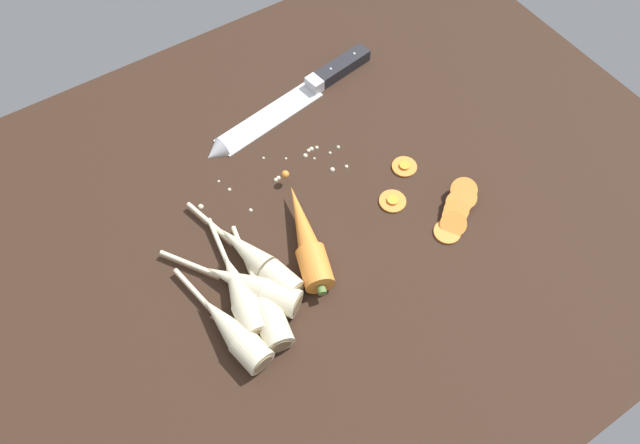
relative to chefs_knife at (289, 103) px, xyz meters
The scene contains 12 objects.
ground_plane 22.97cm from the chefs_knife, 112.45° to the right, with size 120.00×90.00×4.00cm, color #332116.
chefs_knife is the anchor object (origin of this frame).
whole_carrot 27.42cm from the chefs_knife, 116.03° to the right, with size 9.14×20.46×4.20cm.
parsnip_front 34.85cm from the chefs_knife, 129.71° to the right, with size 13.80×19.02×4.00cm.
parsnip_mid_left 35.97cm from the chefs_knife, 131.69° to the right, with size 5.67×19.95×4.00cm.
parsnip_mid_right 41.41cm from the chefs_knife, 131.47° to the right, with size 6.10×19.02×4.00cm.
parsnip_back 37.23cm from the chefs_knife, 126.35° to the right, with size 6.12×19.73×4.00cm.
parsnip_outer 31.04cm from the chefs_knife, 129.29° to the right, with size 7.79×22.00×4.00cm.
carrot_slice_stack 33.63cm from the chefs_knife, 73.56° to the right, with size 9.98×7.73×3.85cm.
carrot_slice_stray_near 22.94cm from the chefs_knife, 68.44° to the right, with size 3.95×3.95×0.70cm.
carrot_slice_stray_mid 25.47cm from the chefs_knife, 83.33° to the right, with size 4.12×4.12×0.70cm.
mince_crumbs 13.84cm from the chefs_knife, 122.41° to the right, with size 24.54×9.12×0.85cm.
Camera 1 is at (-23.93, -38.85, 73.34)cm, focal length 32.53 mm.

